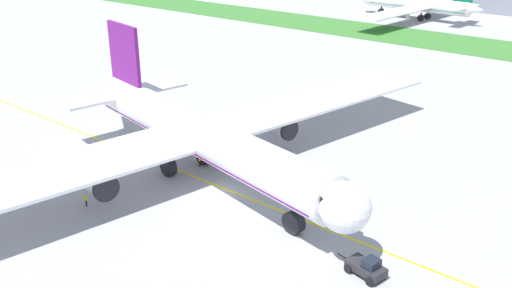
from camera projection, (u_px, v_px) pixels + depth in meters
The scene contains 10 objects.
ground_plane at pixel (222, 191), 72.12m from camera, with size 600.00×600.00×0.00m, color #9E9EA3.
apron_taxi_line at pixel (226, 189), 72.63m from camera, with size 280.00×0.36×0.01m, color yellow.
grass_median_strip at pixel (491, 48), 148.27m from camera, with size 320.00×24.00×0.10m, color #38722D.
airliner_foreground at pixel (197, 135), 73.87m from camera, with size 56.98×91.72×18.20m.
pushback_tug at pixel (367, 267), 54.99m from camera, with size 5.83×3.06×2.18m.
ground_crew_wingwalker_port at pixel (200, 159), 78.85m from camera, with size 0.38×0.59×1.75m.
ground_crew_marshaller_front at pixel (161, 158), 79.66m from camera, with size 0.25×0.55×1.57m.
ground_crew_wingwalker_starboard at pixel (86, 199), 68.09m from camera, with size 0.47×0.50×1.69m.
traffic_cone_near_nose at pixel (9, 170), 77.51m from camera, with size 0.36×0.36×0.58m.
parked_airliner_far_left at pixel (420, 5), 186.30m from camera, with size 44.29×70.32×14.65m.
Camera 1 is at (43.98, -46.89, 33.56)m, focal length 38.80 mm.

